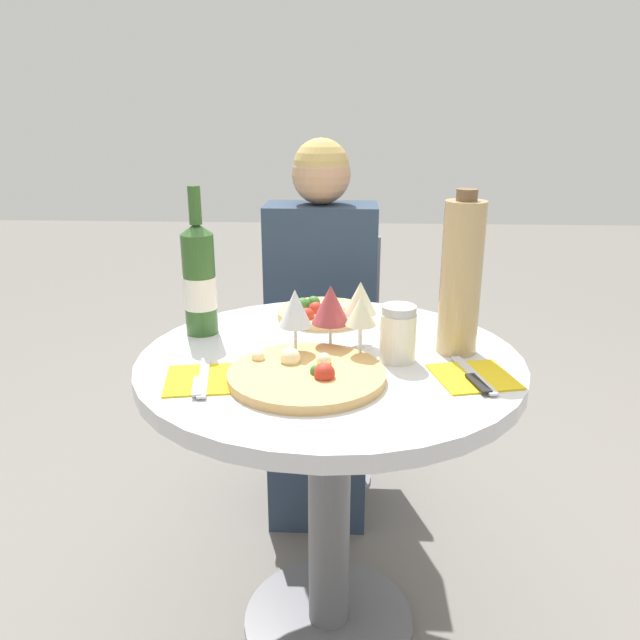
# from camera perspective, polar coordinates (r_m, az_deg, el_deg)

# --- Properties ---
(ground_plane) EXTENTS (12.00, 12.00, 0.00)m
(ground_plane) POSITION_cam_1_polar(r_m,az_deg,el_deg) (1.78, 0.78, -25.97)
(ground_plane) COLOR slate
(ground_plane) RESTS_ON ground
(dining_table) EXTENTS (0.84, 0.84, 0.74)m
(dining_table) POSITION_cam_1_polar(r_m,az_deg,el_deg) (1.44, 0.88, -9.59)
(dining_table) COLOR slate
(dining_table) RESTS_ON ground_plane
(chair_behind_diner) EXTENTS (0.39, 0.39, 0.84)m
(chair_behind_diner) POSITION_cam_1_polar(r_m,az_deg,el_deg) (2.16, 0.17, -4.02)
(chair_behind_diner) COLOR slate
(chair_behind_diner) RESTS_ON ground_plane
(seated_diner) EXTENTS (0.35, 0.40, 1.17)m
(seated_diner) POSITION_cam_1_polar(r_m,az_deg,el_deg) (1.99, -0.01, -2.64)
(seated_diner) COLOR #28384C
(seated_diner) RESTS_ON ground_plane
(pizza_large) EXTENTS (0.32, 0.32, 0.05)m
(pizza_large) POSITION_cam_1_polar(r_m,az_deg,el_deg) (1.24, -1.25, -4.96)
(pizza_large) COLOR tan
(pizza_large) RESTS_ON dining_table
(pizza_small_far) EXTENTS (0.24, 0.24, 0.05)m
(pizza_small_far) POSITION_cam_1_polar(r_m,az_deg,el_deg) (1.61, 0.17, 0.70)
(pizza_small_far) COLOR #DBB26B
(pizza_small_far) RESTS_ON dining_table
(wine_bottle) EXTENTS (0.08, 0.08, 0.35)m
(wine_bottle) POSITION_cam_1_polar(r_m,az_deg,el_deg) (1.49, -10.97, 3.64)
(wine_bottle) COLOR #2D5623
(wine_bottle) RESTS_ON dining_table
(tall_carafe) EXTENTS (0.09, 0.09, 0.36)m
(tall_carafe) POSITION_cam_1_polar(r_m,az_deg,el_deg) (1.37, 12.76, 3.81)
(tall_carafe) COLOR tan
(tall_carafe) RESTS_ON dining_table
(sugar_shaker) EXTENTS (0.08, 0.08, 0.12)m
(sugar_shaker) POSITION_cam_1_polar(r_m,az_deg,el_deg) (1.33, 7.15, -1.25)
(sugar_shaker) COLOR silver
(sugar_shaker) RESTS_ON dining_table
(wine_glass_front_left) EXTENTS (0.07, 0.07, 0.16)m
(wine_glass_front_left) POSITION_cam_1_polar(r_m,az_deg,el_deg) (1.31, -2.30, 0.96)
(wine_glass_front_left) COLOR silver
(wine_glass_front_left) RESTS_ON dining_table
(wine_glass_center) EXTENTS (0.08, 0.08, 0.15)m
(wine_glass_center) POSITION_cam_1_polar(r_m,az_deg,el_deg) (1.35, 0.80, 1.36)
(wine_glass_center) COLOR silver
(wine_glass_center) RESTS_ON dining_table
(wine_glass_front_right) EXTENTS (0.07, 0.07, 0.14)m
(wine_glass_front_right) POSITION_cam_1_polar(r_m,az_deg,el_deg) (1.30, 3.76, 0.66)
(wine_glass_front_right) COLOR silver
(wine_glass_front_right) RESTS_ON dining_table
(wine_glass_back_right) EXTENTS (0.07, 0.07, 0.15)m
(wine_glass_back_right) POSITION_cam_1_polar(r_m,az_deg,el_deg) (1.39, 3.71, 1.91)
(wine_glass_back_right) COLOR silver
(wine_glass_back_right) RESTS_ON dining_table
(place_setting_left) EXTENTS (0.17, 0.19, 0.01)m
(place_setting_left) POSITION_cam_1_polar(r_m,az_deg,el_deg) (1.26, -10.61, -5.36)
(place_setting_left) COLOR gold
(place_setting_left) RESTS_ON dining_table
(place_setting_right) EXTENTS (0.18, 0.19, 0.01)m
(place_setting_right) POSITION_cam_1_polar(r_m,az_deg,el_deg) (1.29, 13.88, -5.05)
(place_setting_right) COLOR gold
(place_setting_right) RESTS_ON dining_table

